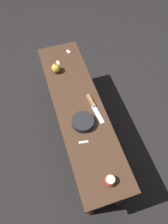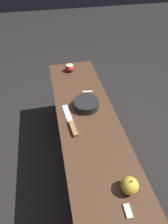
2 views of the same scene
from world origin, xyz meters
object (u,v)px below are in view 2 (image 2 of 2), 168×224
apple_whole (130,186)px  apple_cut (70,68)px  wooden_bench (89,135)px  knife (72,124)px  bowl (86,104)px

apple_whole → apple_cut: apple_whole is taller
apple_cut → wooden_bench: bearing=2.1°
knife → apple_whole: bearing=-162.7°
knife → bowl: (-0.12, 0.11, 0.01)m
knife → apple_cut: 0.54m
wooden_bench → apple_whole: 0.40m
apple_cut → knife: bearing=-8.2°
wooden_bench → apple_cut: (-0.55, -0.02, 0.12)m
apple_whole → apple_cut: 0.92m
wooden_bench → knife: size_ratio=5.26×
wooden_bench → bowl: 0.18m
bowl → apple_cut: bearing=-175.4°
knife → apple_whole: 0.42m
apple_whole → bowl: size_ratio=0.54×
knife → bowl: 0.17m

